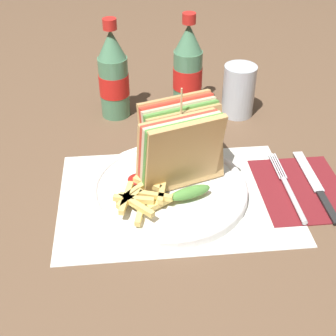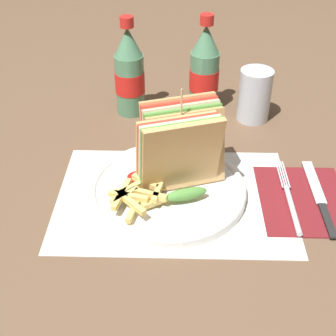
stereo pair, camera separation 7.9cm
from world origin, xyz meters
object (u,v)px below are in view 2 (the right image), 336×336
Objects in this scene: plate_main at (168,189)px; coke_bottle_near at (129,74)px; glass_near at (254,98)px; club_sandwich at (181,148)px; coke_bottle_far at (204,71)px; knife at (319,197)px; fork at (290,202)px.

coke_bottle_near is (-0.09, 0.28, 0.08)m from plate_main.
glass_near is at bearing 56.06° from plate_main.
plate_main is at bearing -72.85° from coke_bottle_near.
club_sandwich is 0.28m from coke_bottle_near.
club_sandwich is at bearing -99.88° from coke_bottle_far.
coke_bottle_far is 1.90× the size of glass_near.
glass_near reaches higher than knife.
knife is at bearing -59.08° from coke_bottle_far.
coke_bottle_near reaches higher than plate_main.
club_sandwich is 0.28m from coke_bottle_far.
club_sandwich is 0.92× the size of fork.
plate_main is at bearing -103.16° from coke_bottle_far.
club_sandwich reaches higher than fork.
coke_bottle_far reaches higher than glass_near.
plate_main is 0.25m from knife.
coke_bottle_far is 0.12m from glass_near.
knife is at bearing -6.89° from club_sandwich.
knife is at bearing -40.48° from coke_bottle_near.
plate_main is 1.35× the size of knife.
coke_bottle_far reaches higher than plate_main.
knife is 0.46m from coke_bottle_near.
glass_near is at bearing 106.80° from knife.
glass_near reaches higher than plate_main.
fork reaches higher than knife.
knife is 0.94× the size of coke_bottle_near.
club_sandwich reaches higher than knife.
knife is (0.25, -0.01, -0.00)m from plate_main.
fork is 0.43m from coke_bottle_near.
plate_main is 1.27× the size of coke_bottle_far.
coke_bottle_far is (0.16, 0.02, 0.00)m from coke_bottle_near.
knife is 0.94× the size of coke_bottle_far.
fork is (0.18, -0.04, -0.07)m from club_sandwich.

